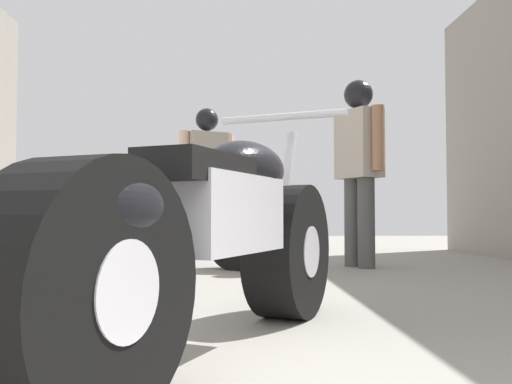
# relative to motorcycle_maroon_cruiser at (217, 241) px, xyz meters

# --- Properties ---
(ground_plane) EXTENTS (18.05, 18.05, 0.00)m
(ground_plane) POSITION_rel_motorcycle_maroon_cruiser_xyz_m (0.05, 1.51, -0.41)
(ground_plane) COLOR gray
(motorcycle_maroon_cruiser) EXTENTS (1.11, 2.01, 0.98)m
(motorcycle_maroon_cruiser) POSITION_rel_motorcycle_maroon_cruiser_xyz_m (0.00, 0.00, 0.00)
(motorcycle_maroon_cruiser) COLOR black
(motorcycle_maroon_cruiser) RESTS_ON ground_plane
(motorcycle_black_naked) EXTENTS (1.62, 1.39, 0.89)m
(motorcycle_black_naked) POSITION_rel_motorcycle_maroon_cruiser_xyz_m (-0.39, 3.40, -0.05)
(motorcycle_black_naked) COLOR black
(motorcycle_black_naked) RESTS_ON ground_plane
(mechanic_in_blue) EXTENTS (0.68, 0.42, 1.79)m
(mechanic_in_blue) POSITION_rel_motorcycle_maroon_cruiser_xyz_m (-0.28, 4.66, 0.66)
(mechanic_in_blue) COLOR #4C4C4C
(mechanic_in_blue) RESTS_ON ground_plane
(mechanic_with_helmet) EXTENTS (0.42, 0.68, 1.78)m
(mechanic_with_helmet) POSITION_rel_motorcycle_maroon_cruiser_xyz_m (1.24, 3.17, 0.66)
(mechanic_with_helmet) COLOR #4C4C4C
(mechanic_with_helmet) RESTS_ON ground_plane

